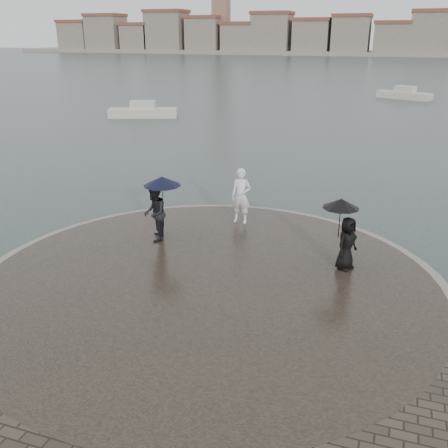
% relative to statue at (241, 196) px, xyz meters
% --- Properties ---
extents(ground, '(400.00, 400.00, 0.00)m').
position_rel_statue_xyz_m(ground, '(0.45, -7.88, -1.29)').
color(ground, '#2B3835').
rests_on(ground, ground).
extents(kerb_ring, '(12.50, 12.50, 0.32)m').
position_rel_statue_xyz_m(kerb_ring, '(0.45, -4.38, -1.13)').
color(kerb_ring, gray).
rests_on(kerb_ring, ground).
extents(quay_tip, '(11.90, 11.90, 0.36)m').
position_rel_statue_xyz_m(quay_tip, '(0.45, -4.38, -1.11)').
color(quay_tip, '#2D261E').
rests_on(quay_tip, ground).
extents(statue, '(0.69, 0.46, 1.86)m').
position_rel_statue_xyz_m(statue, '(0.00, 0.00, 0.00)').
color(statue, white).
rests_on(statue, quay_tip).
extents(visitor_left, '(1.29, 1.19, 2.04)m').
position_rel_statue_xyz_m(visitor_left, '(-1.97, -2.36, 0.22)').
color(visitor_left, black).
rests_on(visitor_left, quay_tip).
extents(visitor_right, '(1.12, 1.02, 1.95)m').
position_rel_statue_xyz_m(visitor_right, '(3.68, -2.49, 0.17)').
color(visitor_right, black).
rests_on(visitor_right, quay_tip).
extents(far_skyline, '(260.00, 20.00, 37.00)m').
position_rel_statue_xyz_m(far_skyline, '(-5.84, 152.83, 4.32)').
color(far_skyline, gray).
rests_on(far_skyline, ground).
extents(boats, '(48.40, 23.30, 1.50)m').
position_rel_statue_xyz_m(boats, '(6.04, 33.18, -0.91)').
color(boats, beige).
rests_on(boats, ground).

